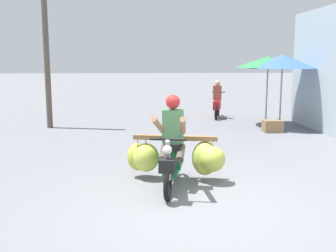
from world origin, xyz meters
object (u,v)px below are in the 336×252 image
at_px(motorbike_distant_ahead_left, 217,103).
at_px(produce_crate, 273,126).
at_px(market_umbrella_near_shop, 268,62).
at_px(utility_pole, 45,28).
at_px(motorbike_main_loaded, 176,154).
at_px(market_umbrella_further_along, 282,62).

distance_m(motorbike_distant_ahead_left, produce_crate, 3.20).
bearing_deg(motorbike_distant_ahead_left, market_umbrella_near_shop, -53.55).
xyz_separation_m(produce_crate, utility_pole, (-6.86, 1.26, 2.94)).
relative_size(motorbike_main_loaded, produce_crate, 3.20).
xyz_separation_m(market_umbrella_near_shop, market_umbrella_further_along, (0.32, -0.43, 0.02)).
xyz_separation_m(motorbike_distant_ahead_left, utility_pole, (-5.75, -1.72, 2.55)).
xyz_separation_m(motorbike_main_loaded, utility_pole, (-3.51, 5.99, 2.60)).
distance_m(motorbike_main_loaded, produce_crate, 5.81).
bearing_deg(market_umbrella_near_shop, utility_pole, 179.76).
relative_size(motorbike_distant_ahead_left, produce_crate, 2.83).
height_order(market_umbrella_further_along, utility_pole, utility_pole).
height_order(motorbike_main_loaded, produce_crate, motorbike_main_loaded).
height_order(market_umbrella_near_shop, utility_pole, utility_pole).
bearing_deg(produce_crate, market_umbrella_further_along, 57.80).
distance_m(market_umbrella_further_along, produce_crate, 2.13).
height_order(motorbike_main_loaded, market_umbrella_near_shop, market_umbrella_near_shop).
height_order(motorbike_distant_ahead_left, market_umbrella_further_along, market_umbrella_further_along).
xyz_separation_m(motorbike_distant_ahead_left, market_umbrella_near_shop, (1.29, -1.75, 1.51)).
relative_size(motorbike_main_loaded, market_umbrella_further_along, 0.78).
distance_m(market_umbrella_near_shop, utility_pole, 7.12).
xyz_separation_m(market_umbrella_further_along, produce_crate, (-0.50, -0.79, -1.91)).
bearing_deg(market_umbrella_further_along, market_umbrella_near_shop, 126.20).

